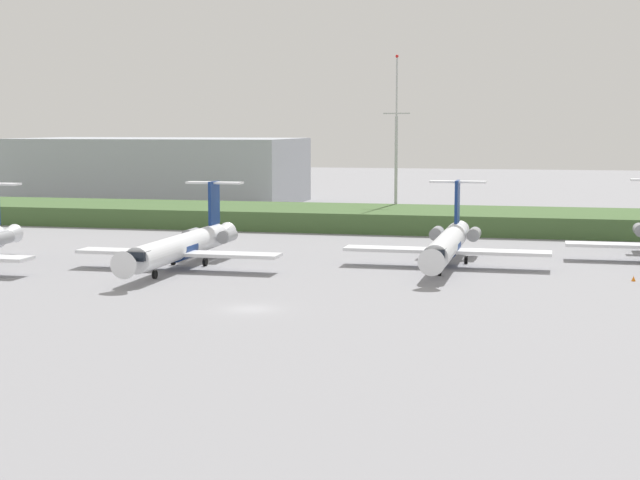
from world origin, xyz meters
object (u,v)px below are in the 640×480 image
object	(u,v)px
regional_jet_third	(183,245)
regional_jet_fourth	(448,243)
safety_cone_front_marker	(634,278)
antenna_mast	(396,154)

from	to	relation	value
regional_jet_third	regional_jet_fourth	world-z (taller)	same
regional_jet_third	safety_cone_front_marker	xyz separation A→B (m)	(47.70, 1.60, -2.26)
regional_jet_fourth	antenna_mast	size ratio (longest dim) A/B	1.15
regional_jet_fourth	safety_cone_front_marker	world-z (taller)	regional_jet_fourth
antenna_mast	safety_cone_front_marker	distance (m)	65.34
regional_jet_fourth	antenna_mast	xyz separation A→B (m)	(-13.46, 48.32, 8.57)
regional_jet_fourth	antenna_mast	distance (m)	50.88
regional_jet_third	antenna_mast	xyz separation A→B (m)	(14.79, 56.99, 8.57)
regional_jet_fourth	regional_jet_third	bearing A→B (deg)	-162.93
regional_jet_third	regional_jet_fourth	bearing A→B (deg)	17.07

